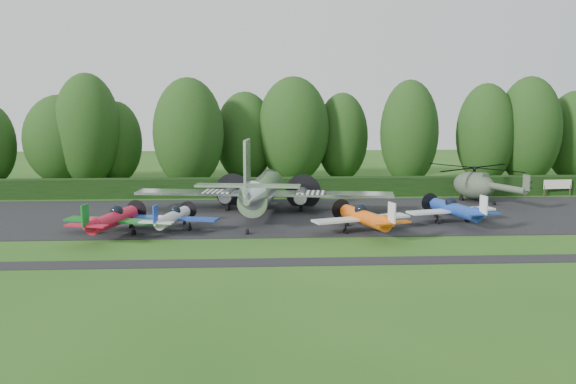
{
  "coord_description": "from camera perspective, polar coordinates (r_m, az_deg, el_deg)",
  "views": [
    {
      "loc": [
        -1.85,
        -45.2,
        10.3
      ],
      "look_at": [
        1.0,
        7.41,
        2.5
      ],
      "focal_mm": 40.0,
      "sensor_mm": 36.0,
      "label": 1
    }
  ],
  "objects": [
    {
      "name": "tree_6",
      "position": [
        81.16,
        -19.48,
        4.42
      ],
      "size": [
        8.91,
        8.91,
        10.65
      ],
      "color": "black",
      "rests_on": "ground"
    },
    {
      "name": "apron",
      "position": [
        56.19,
        -1.16,
        -2.14
      ],
      "size": [
        70.0,
        18.0,
        0.01
      ],
      "primitive_type": "cube",
      "color": "black",
      "rests_on": "ground"
    },
    {
      "name": "light_plane_orange",
      "position": [
        49.15,
        6.85,
        -2.24
      ],
      "size": [
        7.88,
        8.29,
        3.03
      ],
      "rotation": [
        0.0,
        0.0,
        -0.34
      ],
      "color": "#E2570D",
      "rests_on": "ground"
    },
    {
      "name": "light_plane_blue",
      "position": [
        54.13,
        14.63,
        -1.5
      ],
      "size": [
        7.7,
        8.09,
        2.96
      ],
      "rotation": [
        0.0,
        0.0,
        -0.28
      ],
      "color": "navy",
      "rests_on": "ground"
    },
    {
      "name": "tree_9",
      "position": [
        77.49,
        0.48,
        5.53
      ],
      "size": [
        8.69,
        8.69,
        12.79
      ],
      "color": "black",
      "rests_on": "ground"
    },
    {
      "name": "light_plane_white",
      "position": [
        50.48,
        -10.21,
        -2.22
      ],
      "size": [
        6.85,
        7.2,
        2.63
      ],
      "rotation": [
        0.0,
        0.0,
        0.25
      ],
      "color": "silver",
      "rests_on": "ground"
    },
    {
      "name": "hedgerow",
      "position": [
        67.03,
        -1.48,
        -0.42
      ],
      "size": [
        90.0,
        1.6,
        2.0
      ],
      "primitive_type": "cube",
      "color": "black",
      "rests_on": "ground"
    },
    {
      "name": "tree_3",
      "position": [
        77.03,
        10.72,
        5.2
      ],
      "size": [
        6.83,
        6.83,
        12.37
      ],
      "color": "black",
      "rests_on": "ground"
    },
    {
      "name": "taxiway_verge",
      "position": [
        40.58,
        -0.38,
        -6.28
      ],
      "size": [
        70.0,
        2.0,
        0.0
      ],
      "primitive_type": "cube",
      "color": "black",
      "rests_on": "ground"
    },
    {
      "name": "ground",
      "position": [
        46.4,
        -0.74,
        -4.41
      ],
      "size": [
        160.0,
        160.0,
        0.0
      ],
      "primitive_type": "plane",
      "color": "#215016",
      "rests_on": "ground"
    },
    {
      "name": "tree_7",
      "position": [
        87.19,
        24.14,
        4.57
      ],
      "size": [
        7.31,
        7.31,
        11.14
      ],
      "color": "black",
      "rests_on": "ground"
    },
    {
      "name": "tree_0",
      "position": [
        80.74,
        -14.98,
        4.31
      ],
      "size": [
        6.11,
        6.11,
        9.84
      ],
      "color": "black",
      "rests_on": "ground"
    },
    {
      "name": "transport_plane",
      "position": [
        56.59,
        -2.3,
        0.06
      ],
      "size": [
        23.27,
        17.84,
        7.46
      ],
      "rotation": [
        0.0,
        0.0,
        0.14
      ],
      "color": "silver",
      "rests_on": "ground"
    },
    {
      "name": "helicopter",
      "position": [
        66.27,
        16.22,
        0.78
      ],
      "size": [
        10.84,
        12.7,
        3.49
      ],
      "rotation": [
        0.0,
        0.0,
        -0.38
      ],
      "color": "#3C4737",
      "rests_on": "ground"
    },
    {
      "name": "tree_10",
      "position": [
        80.02,
        4.83,
        4.9
      ],
      "size": [
        6.42,
        6.42,
        10.89
      ],
      "color": "black",
      "rests_on": "ground"
    },
    {
      "name": "light_plane_red",
      "position": [
        49.69,
        -15.32,
        -2.34
      ],
      "size": [
        8.0,
        8.41,
        3.07
      ],
      "rotation": [
        0.0,
        0.0,
        0.27
      ],
      "color": "#B8112A",
      "rests_on": "ground"
    },
    {
      "name": "sign_board",
      "position": [
        73.02,
        22.84,
        0.57
      ],
      "size": [
        3.08,
        0.12,
        1.73
      ],
      "rotation": [
        0.0,
        0.0,
        -0.08
      ],
      "color": "#3F3326",
      "rests_on": "ground"
    },
    {
      "name": "tree_11",
      "position": [
        80.38,
        17.18,
        4.96
      ],
      "size": [
        6.99,
        6.99,
        11.98
      ],
      "color": "black",
      "rests_on": "ground"
    },
    {
      "name": "tree_5",
      "position": [
        78.78,
        -3.85,
        4.9
      ],
      "size": [
        7.28,
        7.28,
        11.01
      ],
      "color": "black",
      "rests_on": "ground"
    },
    {
      "name": "tree_2",
      "position": [
        82.23,
        20.61,
        5.16
      ],
      "size": [
        7.63,
        7.63,
        12.8
      ],
      "color": "black",
      "rests_on": "ground"
    },
    {
      "name": "tree_4",
      "position": [
        73.93,
        -8.85,
        5.19
      ],
      "size": [
        8.05,
        8.05,
        12.55
      ],
      "color": "black",
      "rests_on": "ground"
    },
    {
      "name": "tree_12",
      "position": [
        78.99,
        -17.41,
        5.32
      ],
      "size": [
        7.67,
        7.67,
        13.14
      ],
      "color": "black",
      "rests_on": "ground"
    }
  ]
}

